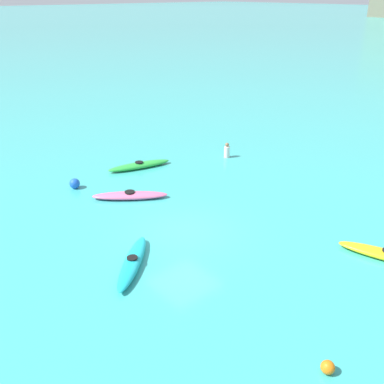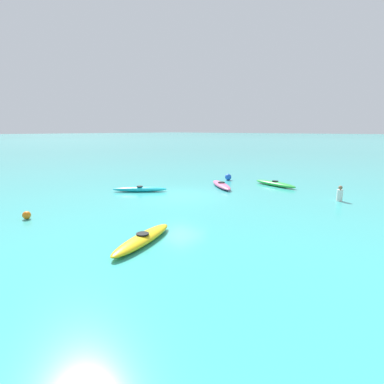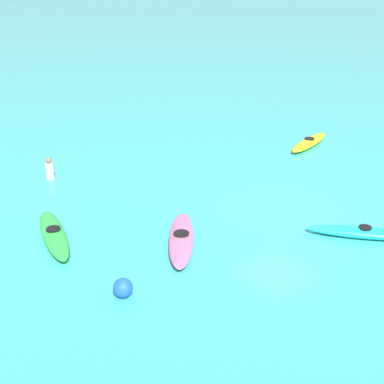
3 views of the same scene
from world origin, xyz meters
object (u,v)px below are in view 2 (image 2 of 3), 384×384
at_px(buoy_blue, 228,177).
at_px(person_near_shore, 340,194).
at_px(kayak_yellow, 143,239).
at_px(kayak_pink, 221,185).
at_px(kayak_cyan, 140,189).
at_px(kayak_green, 275,184).
at_px(buoy_orange, 27,215).

distance_m(buoy_blue, person_near_shore, 8.95).
xyz_separation_m(kayak_yellow, buoy_blue, (-13.18, -5.51, 0.09)).
distance_m(kayak_pink, person_near_shore, 7.49).
bearing_deg(kayak_yellow, buoy_blue, -157.32).
height_order(kayak_cyan, kayak_pink, same).
relative_size(kayak_yellow, buoy_blue, 7.04).
relative_size(kayak_green, buoy_blue, 7.08).
xyz_separation_m(kayak_cyan, buoy_orange, (7.24, 1.01, 0.02)).
bearing_deg(person_near_shore, kayak_green, -111.49).
relative_size(kayak_pink, buoy_blue, 6.38).
bearing_deg(person_near_shore, kayak_pink, -82.01).
bearing_deg(kayak_cyan, person_near_shore, 118.88).
height_order(kayak_cyan, kayak_green, same).
distance_m(kayak_pink, buoy_blue, 3.10).
bearing_deg(person_near_shore, kayak_yellow, -15.94).
height_order(buoy_orange, person_near_shore, person_near_shore).
xyz_separation_m(kayak_yellow, buoy_orange, (1.58, -6.19, 0.02)).
bearing_deg(buoy_blue, kayak_green, 92.37).
distance_m(kayak_yellow, person_near_shore, 11.90).
xyz_separation_m(buoy_orange, person_near_shore, (-13.01, 9.45, 0.20)).
relative_size(kayak_cyan, kayak_pink, 0.92).
bearing_deg(kayak_yellow, kayak_pink, -158.27).
bearing_deg(kayak_pink, buoy_blue, -153.89).
relative_size(buoy_blue, buoy_orange, 1.39).
height_order(buoy_blue, person_near_shore, person_near_shore).
height_order(kayak_cyan, person_near_shore, person_near_shore).
xyz_separation_m(kayak_pink, person_near_shore, (-1.04, 7.41, 0.22)).
xyz_separation_m(kayak_cyan, buoy_blue, (-7.52, 1.69, 0.09)).
bearing_deg(kayak_green, kayak_cyan, -36.26).
xyz_separation_m(kayak_pink, kayak_yellow, (10.40, 4.14, -0.00)).
distance_m(kayak_yellow, buoy_blue, 14.28).
relative_size(buoy_orange, person_near_shore, 0.41).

